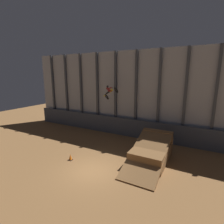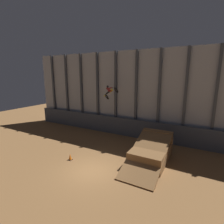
{
  "view_description": "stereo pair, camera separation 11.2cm",
  "coord_description": "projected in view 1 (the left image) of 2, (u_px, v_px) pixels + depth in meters",
  "views": [
    {
      "loc": [
        7.55,
        -10.44,
        7.64
      ],
      "look_at": [
        -1.42,
        5.96,
        3.59
      ],
      "focal_mm": 28.0,
      "sensor_mm": 36.0,
      "label": 1
    },
    {
      "loc": [
        7.65,
        -10.38,
        7.64
      ],
      "look_at": [
        -1.42,
        5.96,
        3.59
      ],
      "focal_mm": 28.0,
      "sensor_mm": 36.0,
      "label": 2
    }
  ],
  "objects": [
    {
      "name": "rider_bike_solo",
      "position": [
        110.0,
        92.0,
        20.44
      ],
      "size": [
        1.61,
        1.76,
        1.7
      ],
      "rotation": [
        0.55,
        0.0,
        -0.67
      ],
      "color": "black"
    },
    {
      "name": "ground_plane",
      "position": [
        92.0,
        171.0,
        14.11
      ],
      "size": [
        60.0,
        60.0,
        0.0
      ],
      "primitive_type": "plane",
      "color": "olive"
    },
    {
      "name": "traffic_cone_near_ramp",
      "position": [
        70.0,
        157.0,
        15.83
      ],
      "size": [
        0.36,
        0.36,
        0.58
      ],
      "color": "black",
      "rests_on": "ground_plane"
    },
    {
      "name": "dirt_ramp",
      "position": [
        152.0,
        152.0,
        15.71
      ],
      "size": [
        2.9,
        6.4,
        2.42
      ],
      "color": "brown",
      "rests_on": "ground_plane"
    },
    {
      "name": "lower_barrier",
      "position": [
        133.0,
        128.0,
        21.47
      ],
      "size": [
        31.36,
        0.2,
        2.25
      ],
      "color": "#474C56",
      "rests_on": "ground_plane"
    },
    {
      "name": "arena_back_wall",
      "position": [
        136.0,
        95.0,
        21.15
      ],
      "size": [
        32.0,
        0.4,
        10.43
      ],
      "color": "#A3A8B2",
      "rests_on": "ground_plane"
    }
  ]
}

